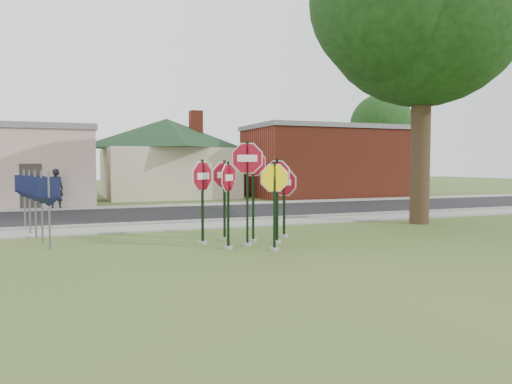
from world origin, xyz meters
name	(u,v)px	position (x,y,z in m)	size (l,w,h in m)	color
ground	(268,252)	(0.00, 0.00, 0.00)	(120.00, 120.00, 0.00)	#35531F
sidewalk_near	(206,226)	(0.00, 5.50, 0.03)	(60.00, 1.60, 0.06)	gray
road	(178,214)	(0.00, 10.00, 0.02)	(60.00, 7.00, 0.04)	black
sidewalk_far	(159,206)	(0.00, 14.30, 0.03)	(60.00, 1.60, 0.06)	gray
curb	(199,221)	(0.00, 6.50, 0.07)	(60.00, 0.20, 0.14)	gray
stop_sign_center	(247,176)	(-0.13, 1.11, 1.85)	(1.05, 0.47, 2.89)	gray
stop_sign_yellow	(274,196)	(0.23, 0.15, 1.39)	(0.97, 0.24, 2.32)	gray
stop_sign_left	(228,194)	(-0.75, 0.84, 1.41)	(0.69, 0.76, 2.33)	gray
stop_sign_right	(277,190)	(0.80, 1.26, 1.47)	(0.67, 0.78, 2.42)	gray
stop_sign_back_right	(253,181)	(0.26, 1.68, 1.69)	(1.02, 0.24, 2.71)	gray
stop_sign_back_left	(224,189)	(-0.37, 2.31, 1.46)	(1.03, 0.24, 2.39)	gray
stop_sign_far_right	(284,193)	(1.45, 2.19, 1.32)	(0.63, 0.96, 2.20)	gray
stop_sign_far_left	(202,190)	(-1.15, 1.84, 1.48)	(0.90, 0.70, 2.41)	gray
route_sign_row	(35,197)	(-5.40, 4.50, 1.22)	(1.43, 4.63, 2.00)	#59595E
building_house	(167,142)	(2.00, 22.00, 3.65)	(11.60, 11.60, 6.20)	beige
building_brick	(324,161)	(12.00, 18.50, 2.40)	(10.20, 6.20, 4.75)	maroon
oak_tree	(423,0)	(7.50, 3.50, 8.02)	(11.17, 10.57, 11.82)	#2F1F15
bg_tree_right	(382,126)	(22.00, 26.00, 5.58)	(5.60, 5.60, 8.40)	#2F1F15
pedestrian	(56,188)	(-4.90, 14.50, 1.01)	(0.69, 0.46, 1.91)	black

